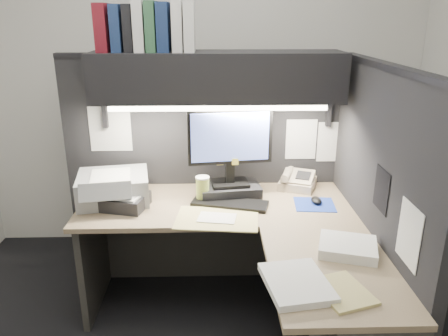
{
  "coord_description": "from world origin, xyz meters",
  "views": [
    {
      "loc": [
        0.09,
        -1.99,
        1.86
      ],
      "look_at": [
        0.16,
        0.51,
        0.98
      ],
      "focal_mm": 35.0,
      "sensor_mm": 36.0,
      "label": 1
    }
  ],
  "objects_px": {
    "overhead_shelf": "(218,76)",
    "coffee_cup": "(203,190)",
    "printer": "(114,187)",
    "keyboard": "(230,203)",
    "telephone": "(298,181)",
    "notebook_stack": "(124,201)",
    "desk": "(276,293)",
    "monitor": "(230,162)"
  },
  "relations": [
    {
      "from": "overhead_shelf",
      "to": "coffee_cup",
      "type": "distance_m",
      "value": 0.72
    },
    {
      "from": "printer",
      "to": "coffee_cup",
      "type": "bearing_deg",
      "value": -12.97
    },
    {
      "from": "keyboard",
      "to": "telephone",
      "type": "distance_m",
      "value": 0.56
    },
    {
      "from": "telephone",
      "to": "notebook_stack",
      "type": "xyz_separation_m",
      "value": [
        -1.13,
        -0.3,
        -0.01
      ]
    },
    {
      "from": "notebook_stack",
      "to": "overhead_shelf",
      "type": "bearing_deg",
      "value": 22.49
    },
    {
      "from": "telephone",
      "to": "notebook_stack",
      "type": "relative_size",
      "value": 0.88
    },
    {
      "from": "desk",
      "to": "notebook_stack",
      "type": "distance_m",
      "value": 1.07
    },
    {
      "from": "coffee_cup",
      "to": "notebook_stack",
      "type": "relative_size",
      "value": 0.58
    },
    {
      "from": "desk",
      "to": "coffee_cup",
      "type": "xyz_separation_m",
      "value": [
        -0.4,
        0.59,
        0.37
      ]
    },
    {
      "from": "overhead_shelf",
      "to": "monitor",
      "type": "relative_size",
      "value": 2.66
    },
    {
      "from": "coffee_cup",
      "to": "printer",
      "type": "distance_m",
      "value": 0.57
    },
    {
      "from": "overhead_shelf",
      "to": "monitor",
      "type": "xyz_separation_m",
      "value": [
        0.08,
        -0.07,
        -0.54
      ]
    },
    {
      "from": "keyboard",
      "to": "printer",
      "type": "height_order",
      "value": "printer"
    },
    {
      "from": "coffee_cup",
      "to": "printer",
      "type": "bearing_deg",
      "value": 176.77
    },
    {
      "from": "overhead_shelf",
      "to": "telephone",
      "type": "relative_size",
      "value": 6.51
    },
    {
      "from": "keyboard",
      "to": "printer",
      "type": "bearing_deg",
      "value": -172.86
    },
    {
      "from": "printer",
      "to": "telephone",
      "type": "bearing_deg",
      "value": -1.16
    },
    {
      "from": "telephone",
      "to": "coffee_cup",
      "type": "bearing_deg",
      "value": -139.71
    },
    {
      "from": "overhead_shelf",
      "to": "desk",
      "type": "bearing_deg",
      "value": -68.21
    },
    {
      "from": "notebook_stack",
      "to": "desk",
      "type": "bearing_deg",
      "value": -29.95
    },
    {
      "from": "overhead_shelf",
      "to": "notebook_stack",
      "type": "distance_m",
      "value": 0.97
    },
    {
      "from": "telephone",
      "to": "keyboard",
      "type": "bearing_deg",
      "value": -127.09
    },
    {
      "from": "coffee_cup",
      "to": "printer",
      "type": "relative_size",
      "value": 0.36
    },
    {
      "from": "desk",
      "to": "monitor",
      "type": "relative_size",
      "value": 2.91
    },
    {
      "from": "monitor",
      "to": "coffee_cup",
      "type": "height_order",
      "value": "monitor"
    },
    {
      "from": "telephone",
      "to": "coffee_cup",
      "type": "xyz_separation_m",
      "value": [
        -0.65,
        -0.22,
        0.03
      ]
    },
    {
      "from": "coffee_cup",
      "to": "printer",
      "type": "height_order",
      "value": "printer"
    },
    {
      "from": "notebook_stack",
      "to": "coffee_cup",
      "type": "bearing_deg",
      "value": 9.95
    },
    {
      "from": "coffee_cup",
      "to": "notebook_stack",
      "type": "xyz_separation_m",
      "value": [
        -0.48,
        -0.08,
        -0.04
      ]
    },
    {
      "from": "coffee_cup",
      "to": "notebook_stack",
      "type": "height_order",
      "value": "coffee_cup"
    },
    {
      "from": "keyboard",
      "to": "coffee_cup",
      "type": "relative_size",
      "value": 3.04
    },
    {
      "from": "overhead_shelf",
      "to": "keyboard",
      "type": "xyz_separation_m",
      "value": [
        0.07,
        -0.23,
        -0.76
      ]
    },
    {
      "from": "monitor",
      "to": "telephone",
      "type": "distance_m",
      "value": 0.53
    },
    {
      "from": "keyboard",
      "to": "printer",
      "type": "relative_size",
      "value": 1.09
    },
    {
      "from": "overhead_shelf",
      "to": "coffee_cup",
      "type": "height_order",
      "value": "overhead_shelf"
    },
    {
      "from": "keyboard",
      "to": "telephone",
      "type": "bearing_deg",
      "value": 46.11
    },
    {
      "from": "keyboard",
      "to": "printer",
      "type": "xyz_separation_m",
      "value": [
        -0.74,
        0.1,
        0.08
      ]
    },
    {
      "from": "overhead_shelf",
      "to": "keyboard",
      "type": "height_order",
      "value": "overhead_shelf"
    },
    {
      "from": "printer",
      "to": "notebook_stack",
      "type": "xyz_separation_m",
      "value": [
        0.09,
        -0.12,
        -0.05
      ]
    },
    {
      "from": "desk",
      "to": "overhead_shelf",
      "type": "height_order",
      "value": "overhead_shelf"
    },
    {
      "from": "monitor",
      "to": "telephone",
      "type": "xyz_separation_m",
      "value": [
        0.47,
        0.13,
        -0.18
      ]
    },
    {
      "from": "monitor",
      "to": "notebook_stack",
      "type": "relative_size",
      "value": 2.15
    }
  ]
}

